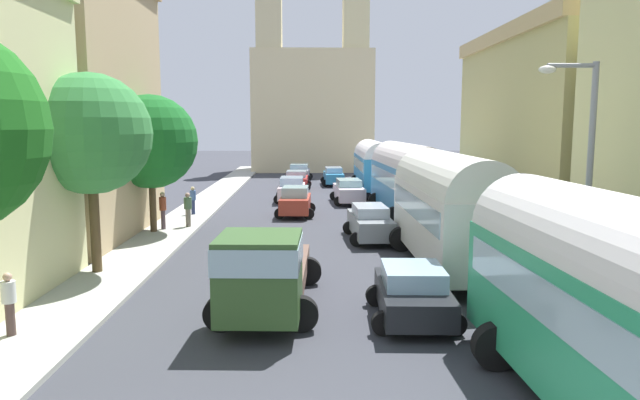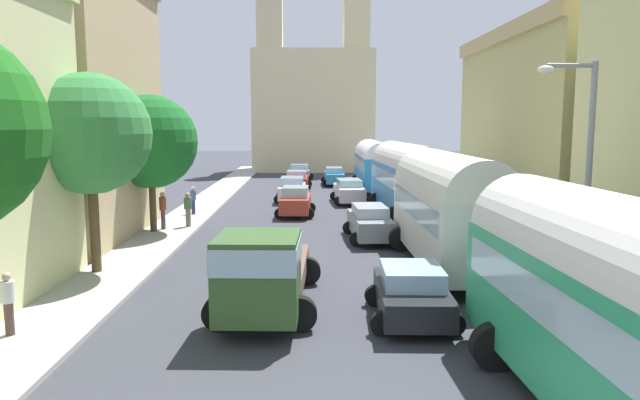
# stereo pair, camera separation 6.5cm
# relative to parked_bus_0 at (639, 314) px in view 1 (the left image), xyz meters

# --- Properties ---
(ground_plane) EXTENTS (154.00, 154.00, 0.00)m
(ground_plane) POSITION_rel_parked_bus_0_xyz_m (-4.50, 24.50, -2.24)
(ground_plane) COLOR #35373E
(sidewalk_left) EXTENTS (2.50, 70.00, 0.14)m
(sidewalk_left) POSITION_rel_parked_bus_0_xyz_m (-11.75, 24.50, -2.17)
(sidewalk_left) COLOR #A6A79D
(sidewalk_left) RESTS_ON ground
(sidewalk_right) EXTENTS (2.50, 70.00, 0.14)m
(sidewalk_right) POSITION_rel_parked_bus_0_xyz_m (2.75, 24.50, -2.17)
(sidewalk_right) COLOR #B1A8A1
(sidewalk_right) RESTS_ON ground
(building_left_2) EXTENTS (4.98, 10.42, 12.29)m
(building_left_2) POSITION_rel_parked_bus_0_xyz_m (-15.27, 17.80, 3.94)
(building_left_2) COLOR tan
(building_left_2) RESTS_ON ground
(building_right_2) EXTENTS (4.65, 13.66, 9.65)m
(building_right_2) POSITION_rel_parked_bus_0_xyz_m (6.11, 18.84, 2.62)
(building_right_2) COLOR tan
(building_right_2) RESTS_ON ground
(distant_church) EXTENTS (12.96, 6.21, 21.01)m
(distant_church) POSITION_rel_parked_bus_0_xyz_m (-4.50, 54.54, 5.23)
(distant_church) COLOR beige
(distant_church) RESTS_ON ground
(parked_bus_0) EXTENTS (3.38, 9.88, 4.03)m
(parked_bus_0) POSITION_rel_parked_bus_0_xyz_m (0.00, 0.00, 0.00)
(parked_bus_0) COLOR #2A9C68
(parked_bus_0) RESTS_ON ground
(parked_bus_1) EXTENTS (3.37, 8.98, 4.18)m
(parked_bus_1) POSITION_rel_parked_bus_0_xyz_m (-0.13, 11.63, 0.06)
(parked_bus_1) COLOR silver
(parked_bus_1) RESTS_ON ground
(parked_bus_2) EXTENTS (3.50, 9.59, 4.11)m
(parked_bus_2) POSITION_rel_parked_bus_0_xyz_m (0.31, 23.12, 0.04)
(parked_bus_2) COLOR teal
(parked_bus_2) RESTS_ON ground
(parked_bus_3) EXTENTS (3.28, 9.90, 3.88)m
(parked_bus_3) POSITION_rel_parked_bus_0_xyz_m (-0.04, 35.24, -0.09)
(parked_bus_3) COLOR teal
(parked_bus_3) RESTS_ON ground
(cargo_truck_0) EXTENTS (3.08, 7.13, 2.48)m
(cargo_truck_0) POSITION_rel_parked_bus_0_xyz_m (-6.33, 6.62, -0.94)
(cargo_truck_0) COLOR #315125
(cargo_truck_0) RESTS_ON ground
(car_0) EXTENTS (2.30, 3.68, 1.67)m
(car_0) POSITION_rel_parked_bus_0_xyz_m (-5.81, 23.54, -1.41)
(car_0) COLOR #AA3727
(car_0) RESTS_ON ground
(car_1) EXTENTS (2.33, 4.18, 1.64)m
(car_1) POSITION_rel_parked_bus_0_xyz_m (-6.17, 29.68, -1.42)
(car_1) COLOR silver
(car_1) RESTS_ON ground
(car_2) EXTENTS (2.42, 3.83, 1.47)m
(car_2) POSITION_rel_parked_bus_0_xyz_m (-5.98, 36.90, -1.49)
(car_2) COLOR red
(car_2) RESTS_ON ground
(car_3) EXTENTS (2.49, 3.89, 1.52)m
(car_3) POSITION_rel_parked_bus_0_xyz_m (-5.83, 43.70, -1.47)
(car_3) COLOR slate
(car_3) RESTS_ON ground
(car_4) EXTENTS (2.45, 3.76, 1.45)m
(car_4) POSITION_rel_parked_bus_0_xyz_m (-2.39, 6.15, -1.50)
(car_4) COLOR black
(car_4) RESTS_ON ground
(car_5) EXTENTS (2.28, 4.43, 1.56)m
(car_5) POSITION_rel_parked_bus_0_xyz_m (-2.35, 16.76, -1.44)
(car_5) COLOR gray
(car_5) RESTS_ON ground
(car_6) EXTENTS (2.40, 4.41, 1.57)m
(car_6) POSITION_rel_parked_bus_0_xyz_m (-2.42, 28.74, -1.44)
(car_6) COLOR silver
(car_6) RESTS_ON ground
(car_7) EXTENTS (2.17, 4.28, 1.52)m
(car_7) POSITION_rel_parked_bus_0_xyz_m (-2.90, 39.77, -1.46)
(car_7) COLOR #3391C4
(car_7) RESTS_ON ground
(pedestrian_0) EXTENTS (0.47, 0.47, 1.70)m
(pedestrian_0) POSITION_rel_parked_bus_0_xyz_m (-11.54, 23.40, -1.26)
(pedestrian_0) COLOR #242D4F
(pedestrian_0) RESTS_ON ground
(pedestrian_1) EXTENTS (0.40, 0.40, 1.82)m
(pedestrian_1) POSITION_rel_parked_bus_0_xyz_m (-11.03, 19.53, -1.20)
(pedestrian_1) COLOR #6F6859
(pedestrian_1) RESTS_ON ground
(pedestrian_2) EXTENTS (0.46, 0.46, 1.93)m
(pedestrian_2) POSITION_rel_parked_bus_0_xyz_m (-12.09, 18.86, -1.12)
(pedestrian_2) COLOR #4E3E45
(pedestrian_2) RESTS_ON ground
(pedestrian_3) EXTENTS (0.44, 0.44, 1.68)m
(pedestrian_3) POSITION_rel_parked_bus_0_xyz_m (-12.30, 4.89, -1.28)
(pedestrian_3) COLOR #503C37
(pedestrian_3) RESTS_ON ground
(streetlamp_near) EXTENTS (1.52, 0.28, 6.71)m
(streetlamp_near) POSITION_rel_parked_bus_0_xyz_m (1.81, 5.82, 1.72)
(streetlamp_near) COLOR gray
(streetlamp_near) RESTS_ON ground
(roadside_tree_1) EXTENTS (4.06, 4.06, 6.88)m
(roadside_tree_1) POSITION_rel_parked_bus_0_xyz_m (-12.40, 10.90, 2.60)
(roadside_tree_1) COLOR brown
(roadside_tree_1) RESTS_ON ground
(roadside_tree_2) EXTENTS (4.34, 4.34, 6.53)m
(roadside_tree_2) POSITION_rel_parked_bus_0_xyz_m (-12.40, 18.28, 2.11)
(roadside_tree_2) COLOR brown
(roadside_tree_2) RESTS_ON ground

